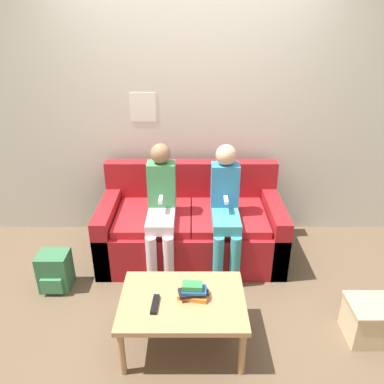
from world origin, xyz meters
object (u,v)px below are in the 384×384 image
object	(u,v)px
person_right	(226,204)
backpack	(56,271)
tv_remote	(156,304)
coffee_table	(183,304)
person_left	(162,204)
couch	(192,227)
storage_box	(379,321)

from	to	relation	value
person_right	backpack	xyz separation A→B (m)	(-1.42, -0.32, -0.46)
person_right	tv_remote	world-z (taller)	person_right
tv_remote	backpack	xyz separation A→B (m)	(-0.90, 0.65, -0.23)
coffee_table	person_right	xyz separation A→B (m)	(0.35, 0.91, 0.29)
person_left	couch	bearing A→B (deg)	36.77
person_left	coffee_table	bearing A→B (deg)	-77.53
storage_box	couch	bearing A→B (deg)	141.38
coffee_table	storage_box	distance (m)	1.39
couch	tv_remote	bearing A→B (deg)	-101.30
storage_box	coffee_table	bearing A→B (deg)	-177.99
tv_remote	storage_box	size ratio (longest dim) A/B	0.38
storage_box	backpack	xyz separation A→B (m)	(-2.45, 0.54, 0.01)
tv_remote	backpack	size ratio (longest dim) A/B	0.52
storage_box	backpack	bearing A→B (deg)	167.54
couch	person_left	xyz separation A→B (m)	(-0.26, -0.19, 0.35)
person_right	storage_box	distance (m)	1.42
person_right	couch	bearing A→B (deg)	146.96
person_right	storage_box	bearing A→B (deg)	-40.09
couch	backpack	xyz separation A→B (m)	(-1.13, -0.51, -0.12)
person_right	backpack	size ratio (longest dim) A/B	3.39
storage_box	tv_remote	bearing A→B (deg)	-175.97
person_left	tv_remote	xyz separation A→B (m)	(0.02, -0.97, -0.23)
coffee_table	couch	bearing A→B (deg)	87.12
tv_remote	storage_box	world-z (taller)	tv_remote
tv_remote	backpack	world-z (taller)	tv_remote
coffee_table	storage_box	xyz separation A→B (m)	(1.37, 0.05, -0.19)
couch	storage_box	world-z (taller)	couch
couch	tv_remote	size ratio (longest dim) A/B	9.61
person_right	storage_box	world-z (taller)	person_right
couch	backpack	distance (m)	1.25
coffee_table	person_left	xyz separation A→B (m)	(-0.20, 0.91, 0.29)
couch	tv_remote	distance (m)	1.19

